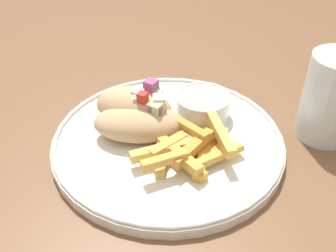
{
  "coord_description": "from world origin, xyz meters",
  "views": [
    {
      "loc": [
        0.16,
        -0.41,
        1.09
      ],
      "look_at": [
        0.02,
        -0.03,
        0.77
      ],
      "focal_mm": 42.0,
      "sensor_mm": 36.0,
      "label": 1
    }
  ],
  "objects_px": {
    "plate": "(168,140)",
    "pita_sandwich_near": "(140,122)",
    "pita_sandwich_far": "(134,107)",
    "water_glass": "(331,101)",
    "fries_pile": "(187,149)",
    "sauce_ramekin": "(203,105)"
  },
  "relations": [
    {
      "from": "fries_pile",
      "to": "water_glass",
      "type": "relative_size",
      "value": 1.08
    },
    {
      "from": "plate",
      "to": "pita_sandwich_near",
      "type": "bearing_deg",
      "value": -165.13
    },
    {
      "from": "plate",
      "to": "sauce_ramekin",
      "type": "relative_size",
      "value": 3.97
    },
    {
      "from": "sauce_ramekin",
      "to": "water_glass",
      "type": "height_order",
      "value": "water_glass"
    },
    {
      "from": "pita_sandwich_near",
      "to": "pita_sandwich_far",
      "type": "relative_size",
      "value": 1.21
    },
    {
      "from": "fries_pile",
      "to": "sauce_ramekin",
      "type": "xyz_separation_m",
      "value": [
        -0.01,
        0.09,
        0.01
      ]
    },
    {
      "from": "pita_sandwich_near",
      "to": "sauce_ramekin",
      "type": "relative_size",
      "value": 1.72
    },
    {
      "from": "plate",
      "to": "pita_sandwich_far",
      "type": "xyz_separation_m",
      "value": [
        -0.05,
        0.01,
        0.03
      ]
    },
    {
      "from": "pita_sandwich_far",
      "to": "fries_pile",
      "type": "height_order",
      "value": "pita_sandwich_far"
    },
    {
      "from": "water_glass",
      "to": "pita_sandwich_near",
      "type": "bearing_deg",
      "value": -153.96
    },
    {
      "from": "sauce_ramekin",
      "to": "water_glass",
      "type": "relative_size",
      "value": 0.65
    },
    {
      "from": "plate",
      "to": "pita_sandwich_far",
      "type": "relative_size",
      "value": 2.79
    },
    {
      "from": "pita_sandwich_near",
      "to": "fries_pile",
      "type": "height_order",
      "value": "pita_sandwich_near"
    },
    {
      "from": "pita_sandwich_far",
      "to": "sauce_ramekin",
      "type": "bearing_deg",
      "value": 28.49
    },
    {
      "from": "pita_sandwich_far",
      "to": "sauce_ramekin",
      "type": "xyz_separation_m",
      "value": [
        0.08,
        0.05,
        -0.01
      ]
    },
    {
      "from": "water_glass",
      "to": "fries_pile",
      "type": "bearing_deg",
      "value": -140.79
    },
    {
      "from": "fries_pile",
      "to": "water_glass",
      "type": "bearing_deg",
      "value": 39.21
    },
    {
      "from": "sauce_ramekin",
      "to": "water_glass",
      "type": "xyz_separation_m",
      "value": [
        0.17,
        0.04,
        0.02
      ]
    },
    {
      "from": "pita_sandwich_near",
      "to": "sauce_ramekin",
      "type": "xyz_separation_m",
      "value": [
        0.06,
        0.07,
        -0.0
      ]
    },
    {
      "from": "pita_sandwich_near",
      "to": "pita_sandwich_far",
      "type": "xyz_separation_m",
      "value": [
        -0.02,
        0.02,
        0.01
      ]
    },
    {
      "from": "sauce_ramekin",
      "to": "plate",
      "type": "bearing_deg",
      "value": -113.66
    },
    {
      "from": "plate",
      "to": "water_glass",
      "type": "relative_size",
      "value": 2.57
    }
  ]
}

